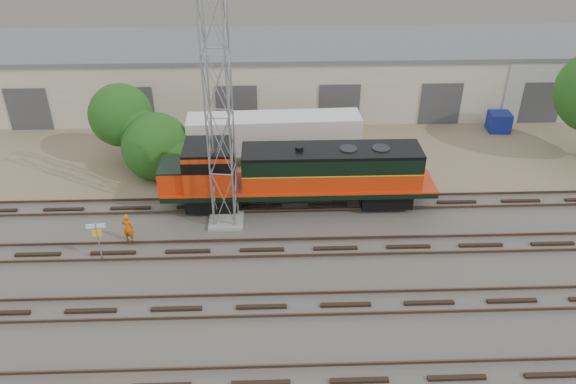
{
  "coord_description": "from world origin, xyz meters",
  "views": [
    {
      "loc": [
        -3.44,
        -23.03,
        18.3
      ],
      "look_at": [
        -2.5,
        4.0,
        2.2
      ],
      "focal_mm": 35.0,
      "sensor_mm": 36.0,
      "label": 1
    }
  ],
  "objects_px": {
    "locomotive": "(294,174)",
    "signal_tower": "(220,118)",
    "semi_trailer": "(278,134)",
    "worker": "(128,228)"
  },
  "relations": [
    {
      "from": "locomotive",
      "to": "semi_trailer",
      "type": "height_order",
      "value": "locomotive"
    },
    {
      "from": "locomotive",
      "to": "signal_tower",
      "type": "xyz_separation_m",
      "value": [
        -4.03,
        -1.58,
        4.29
      ]
    },
    {
      "from": "signal_tower",
      "to": "worker",
      "type": "xyz_separation_m",
      "value": [
        -5.25,
        -1.74,
        -5.67
      ]
    },
    {
      "from": "locomotive",
      "to": "semi_trailer",
      "type": "distance_m",
      "value": 5.67
    },
    {
      "from": "locomotive",
      "to": "worker",
      "type": "relative_size",
      "value": 9.31
    },
    {
      "from": "locomotive",
      "to": "worker",
      "type": "xyz_separation_m",
      "value": [
        -9.28,
        -3.32,
        -1.38
      ]
    },
    {
      "from": "signal_tower",
      "to": "semi_trailer",
      "type": "relative_size",
      "value": 1.15
    },
    {
      "from": "semi_trailer",
      "to": "locomotive",
      "type": "bearing_deg",
      "value": -83.56
    },
    {
      "from": "locomotive",
      "to": "signal_tower",
      "type": "relative_size",
      "value": 1.21
    },
    {
      "from": "locomotive",
      "to": "semi_trailer",
      "type": "xyz_separation_m",
      "value": [
        -0.82,
        5.61,
        -0.01
      ]
    }
  ]
}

